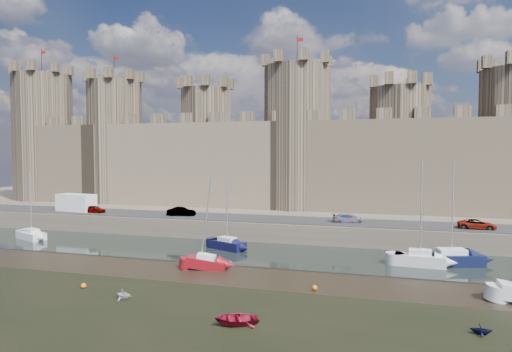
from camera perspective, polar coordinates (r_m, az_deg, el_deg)
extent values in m
plane|color=black|center=(32.64, -16.26, -18.01)|extent=(160.00, 160.00, 0.00)
cube|color=black|center=(53.58, -2.14, -9.50)|extent=(160.00, 12.00, 0.08)
cube|color=#4C443A|center=(87.83, 5.31, -3.81)|extent=(160.00, 60.00, 2.50)
cube|color=black|center=(62.54, 0.76, -5.36)|extent=(160.00, 7.00, 0.10)
cube|color=#42382B|center=(75.49, 3.61, 1.37)|extent=(100.00, 9.00, 14.00)
cylinder|color=#42382B|center=(97.95, -25.04, 4.39)|extent=(11.00, 11.00, 24.00)
cylinder|color=black|center=(99.43, -25.23, 12.77)|extent=(0.10, 0.10, 5.00)
cube|color=maroon|center=(99.44, -25.03, 13.83)|extent=(1.00, 0.03, 0.60)
cylinder|color=#42382B|center=(88.20, -17.17, 4.08)|extent=(10.00, 10.00, 22.00)
cylinder|color=black|center=(89.51, -17.31, 12.75)|extent=(0.10, 0.10, 5.00)
cube|color=maroon|center=(89.57, -17.05, 13.92)|extent=(1.00, 0.03, 0.60)
cylinder|color=#42382B|center=(79.71, -6.27, 3.60)|extent=(9.00, 9.00, 20.00)
cylinder|color=#42382B|center=(75.09, 5.11, 4.79)|extent=(11.00, 11.00, 23.00)
cylinder|color=black|center=(76.81, 5.16, 15.29)|extent=(0.10, 0.10, 5.00)
cube|color=maroon|center=(77.12, 5.55, 16.61)|extent=(1.00, 0.03, 0.60)
cylinder|color=#42382B|center=(73.65, 17.43, 3.14)|extent=(9.00, 9.00, 19.00)
imported|color=gray|center=(72.58, -19.51, -3.94)|extent=(3.57, 1.81, 1.16)
imported|color=gray|center=(65.94, -9.32, -4.43)|extent=(4.20, 2.20, 1.32)
imported|color=gray|center=(60.24, 11.51, -5.21)|extent=(4.32, 2.35, 1.19)
imported|color=gray|center=(60.08, 25.91, -5.48)|extent=(4.36, 2.14, 1.19)
cube|color=silver|center=(75.35, -21.56, -3.15)|extent=(6.45, 3.33, 2.69)
cube|color=silver|center=(67.90, -26.27, -6.70)|extent=(5.11, 3.53, 0.97)
cube|color=silver|center=(67.79, -26.28, -6.11)|extent=(2.45, 2.00, 0.44)
cylinder|color=silver|center=(67.32, -26.35, -2.96)|extent=(0.14, 0.14, 7.93)
cube|color=black|center=(54.97, -3.62, -8.61)|extent=(4.97, 3.49, 1.01)
cube|color=silver|center=(54.83, -3.63, -7.85)|extent=(2.39, 1.97, 0.46)
cylinder|color=silver|center=(54.23, -3.64, -3.79)|extent=(0.14, 0.14, 8.28)
cube|color=silver|center=(49.96, 19.83, -9.88)|extent=(5.04, 2.27, 1.15)
cube|color=silver|center=(49.78, 19.84, -8.93)|extent=(2.28, 1.50, 0.52)
cylinder|color=silver|center=(49.06, 19.94, -3.83)|extent=(0.14, 0.14, 9.45)
cube|color=black|center=(51.51, 23.24, -9.55)|extent=(6.46, 3.88, 1.16)
cube|color=silver|center=(51.33, 23.26, -8.64)|extent=(3.03, 2.30, 0.53)
cylinder|color=silver|center=(50.64, 23.36, -3.68)|extent=(0.14, 0.14, 9.46)
cube|color=maroon|center=(46.46, -6.20, -10.87)|extent=(4.20, 2.15, 1.02)
cube|color=silver|center=(46.29, -6.21, -9.98)|extent=(1.93, 1.35, 0.46)
cylinder|color=silver|center=(45.57, -6.24, -5.14)|extent=(0.14, 0.14, 8.36)
imported|color=silver|center=(38.71, -16.25, -14.01)|extent=(1.80, 1.66, 0.79)
imported|color=maroon|center=(32.21, -2.48, -17.59)|extent=(3.71, 3.44, 0.63)
imported|color=black|center=(33.77, 26.31, -16.85)|extent=(1.52, 1.38, 0.69)
sphere|color=orange|center=(42.69, -20.75, -12.70)|extent=(0.45, 0.45, 0.45)
sphere|color=#EF5C0A|center=(39.75, 7.35, -13.71)|extent=(0.46, 0.46, 0.46)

